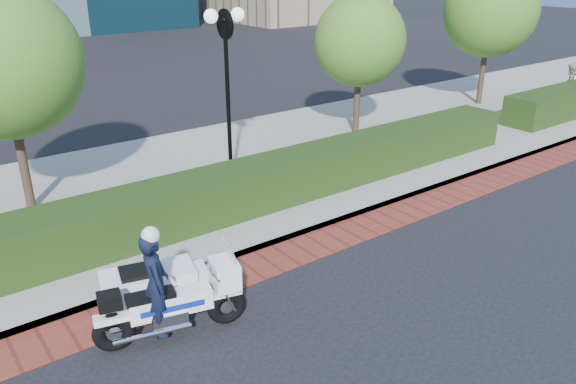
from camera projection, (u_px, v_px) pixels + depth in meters
ground at (337, 289)px, 9.92m from camera, size 120.00×120.00×0.00m
brick_strip at (286, 255)px, 11.03m from camera, size 60.00×1.00×0.01m
sidewalk at (182, 183)px, 14.32m from camera, size 60.00×8.00×0.15m
hedge_main at (230, 192)px, 12.33m from camera, size 18.00×1.20×1.00m
lamppost at (227, 70)px, 13.16m from camera, size 1.02×0.70×4.21m
tree_b at (3, 62)px, 11.46m from camera, size 3.20×3.20×4.89m
tree_c at (360, 41)px, 17.12m from camera, size 2.80×2.80×4.30m
tree_d at (491, 10)px, 20.47m from camera, size 3.40×3.40×5.16m
police_motorcycle at (160, 290)px, 8.70m from camera, size 2.34×1.95×1.92m
pedestrian at (569, 84)px, 21.44m from camera, size 0.87×0.75×1.54m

